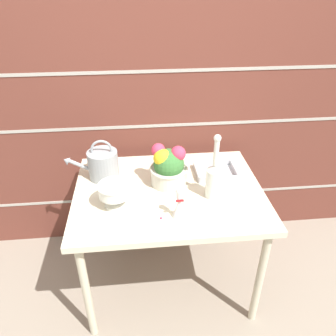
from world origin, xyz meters
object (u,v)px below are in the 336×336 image
object	(u,v)px
flower_planter	(168,167)
glass_decanter	(214,178)
figurine_vase	(179,205)
crystal_pedestal_bowl	(114,191)
watering_can	(102,164)
wire_tray	(215,172)

from	to	relation	value
flower_planter	glass_decanter	size ratio (longest dim) A/B	0.65
figurine_vase	crystal_pedestal_bowl	bearing A→B (deg)	158.61
crystal_pedestal_bowl	glass_decanter	size ratio (longest dim) A/B	0.46
flower_planter	glass_decanter	bearing A→B (deg)	-33.79
watering_can	wire_tray	world-z (taller)	watering_can
crystal_pedestal_bowl	flower_planter	world-z (taller)	flower_planter
crystal_pedestal_bowl	flower_planter	size ratio (longest dim) A/B	0.71
figurine_vase	watering_can	bearing A→B (deg)	134.41
crystal_pedestal_bowl	wire_tray	world-z (taller)	crystal_pedestal_bowl
flower_planter	figurine_vase	distance (m)	0.31
crystal_pedestal_bowl	glass_decanter	world-z (taller)	glass_decanter
watering_can	flower_planter	bearing A→B (deg)	-15.23
crystal_pedestal_bowl	flower_planter	distance (m)	0.35
watering_can	figurine_vase	size ratio (longest dim) A/B	1.83
flower_planter	wire_tray	bearing A→B (deg)	12.97
flower_planter	wire_tray	world-z (taller)	flower_planter
crystal_pedestal_bowl	wire_tray	size ratio (longest dim) A/B	0.72
crystal_pedestal_bowl	glass_decanter	xyz separation A→B (m)	(0.53, 0.03, 0.03)
crystal_pedestal_bowl	figurine_vase	world-z (taller)	figurine_vase
wire_tray	watering_can	bearing A→B (deg)	177.00
figurine_vase	wire_tray	xyz separation A→B (m)	(0.27, 0.38, -0.06)
flower_planter	figurine_vase	world-z (taller)	flower_planter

